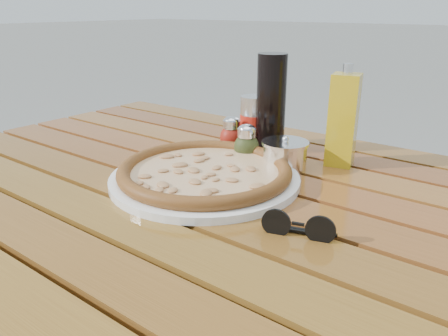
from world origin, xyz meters
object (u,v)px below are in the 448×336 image
Objects in this scene: pizza at (205,171)px; pepper_shaker at (232,135)px; table at (218,222)px; parmesan_tin at (285,155)px; plate at (205,178)px; oregano_shaker at (247,144)px; olive_oil_cruet at (343,120)px; dark_bottle at (271,104)px; soda_can at (254,122)px; sunglasses at (298,227)px.

pepper_shaker is (-0.07, 0.19, 0.02)m from pizza.
table is 0.20m from parmesan_tin.
pizza reaches higher than table.
plate is 0.15m from oregano_shaker.
olive_oil_cruet is (0.16, 0.25, 0.07)m from pizza.
pizza reaches higher than plate.
table is at bearing -81.31° from dark_bottle.
dark_bottle is at bearing 91.30° from plate.
dark_bottle reaches higher than olive_oil_cruet.
soda_can is (-0.05, 0.10, 0.02)m from oregano_shaker.
table is 11.67× the size of soda_can.
soda_can reaches higher than pizza.
sunglasses reaches higher than pizza.
oregano_shaker is 0.11m from soda_can.
parmesan_tin is (0.05, 0.16, 0.11)m from table.
soda_can is (-0.05, 0.25, 0.05)m from plate.
oregano_shaker is at bearing 92.58° from plate.
olive_oil_cruet is at bearing 2.55° from dark_bottle.
oregano_shaker is 0.12m from dark_bottle.
soda_can reaches higher than table.
soda_can reaches higher than plate.
table is 0.10m from pizza.
pepper_shaker reaches higher than plate.
soda_can is (-0.09, 0.25, 0.13)m from table.
parmesan_tin is at bearing 61.18° from pizza.
olive_oil_cruet is at bearing 62.57° from table.
olive_oil_cruet is 1.93× the size of sunglasses.
soda_can is at bearing 71.98° from pepper_shaker.
pepper_shaker is 0.16m from parmesan_tin.
dark_bottle is 0.07m from soda_can.
dark_bottle is (0.00, 0.09, 0.07)m from oregano_shaker.
dark_bottle is at bearing 110.27° from sunglasses.
oregano_shaker reaches higher than sunglasses.
oregano_shaker is at bearing 92.58° from pizza.
oregano_shaker is 0.39× the size of olive_oil_cruet.
dark_bottle is at bearing -8.06° from soda_can.
soda_can is at bearing 114.74° from sunglasses.
olive_oil_cruet reaches higher than table.
sunglasses is at bearing -42.93° from oregano_shaker.
soda_can reaches higher than oregano_shaker.
sunglasses reaches higher than table.
soda_can is 1.10× the size of sunglasses.
pizza is 0.26m from sunglasses.
olive_oil_cruet reaches higher than pizza.
oregano_shaker is (-0.04, 0.15, 0.11)m from table.
parmesan_tin is at bearing -34.58° from soda_can.
soda_can is at bearing -179.85° from olive_oil_cruet.
plate is at bearing -90.00° from pizza.
dark_bottle is 1.05× the size of olive_oil_cruet.
sunglasses is (0.16, -0.24, -0.01)m from parmesan_tin.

